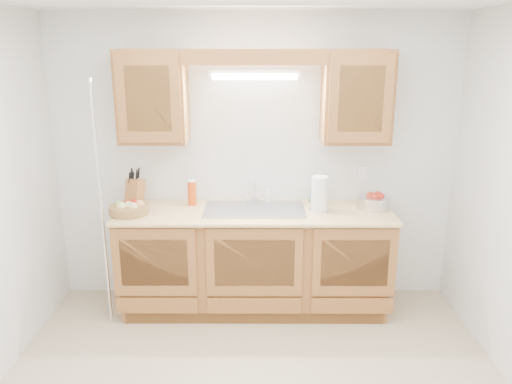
{
  "coord_description": "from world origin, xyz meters",
  "views": [
    {
      "loc": [
        0.03,
        -2.77,
        2.21
      ],
      "look_at": [
        0.01,
        0.85,
        1.16
      ],
      "focal_mm": 35.0,
      "sensor_mm": 36.0,
      "label": 1
    }
  ],
  "objects_px": {
    "knife_block": "(135,192)",
    "apple_bowl": "(374,201)",
    "paper_towel": "(320,194)",
    "fruit_basket": "(129,208)"
  },
  "relations": [
    {
      "from": "paper_towel",
      "to": "knife_block",
      "type": "bearing_deg",
      "value": 175.05
    },
    {
      "from": "paper_towel",
      "to": "apple_bowl",
      "type": "height_order",
      "value": "paper_towel"
    },
    {
      "from": "knife_block",
      "to": "paper_towel",
      "type": "distance_m",
      "value": 1.58
    },
    {
      "from": "knife_block",
      "to": "apple_bowl",
      "type": "height_order",
      "value": "knife_block"
    },
    {
      "from": "knife_block",
      "to": "apple_bowl",
      "type": "xyz_separation_m",
      "value": [
        2.04,
        -0.08,
        -0.06
      ]
    },
    {
      "from": "fruit_basket",
      "to": "knife_block",
      "type": "bearing_deg",
      "value": 89.96
    },
    {
      "from": "knife_block",
      "to": "paper_towel",
      "type": "relative_size",
      "value": 0.97
    },
    {
      "from": "paper_towel",
      "to": "fruit_basket",
      "type": "bearing_deg",
      "value": -177.0
    },
    {
      "from": "fruit_basket",
      "to": "paper_towel",
      "type": "distance_m",
      "value": 1.58
    },
    {
      "from": "knife_block",
      "to": "paper_towel",
      "type": "xyz_separation_m",
      "value": [
        1.57,
        -0.14,
        0.02
      ]
    }
  ]
}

